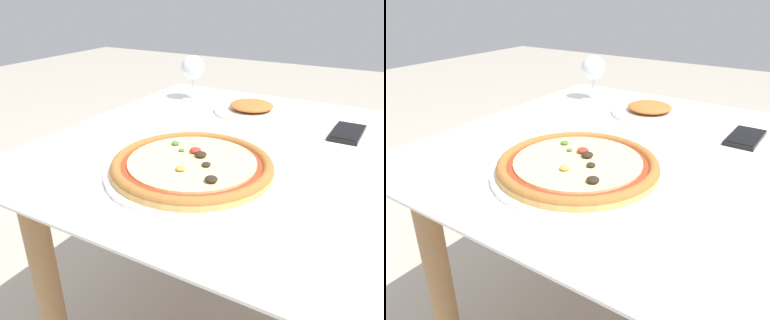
% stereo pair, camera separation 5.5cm
% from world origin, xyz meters
% --- Properties ---
extents(dining_table, '(1.12, 0.91, 0.71)m').
position_xyz_m(dining_table, '(0.00, 0.00, 0.62)').
color(dining_table, '#997047').
rests_on(dining_table, ground_plane).
extents(pizza_plate, '(0.35, 0.35, 0.04)m').
position_xyz_m(pizza_plate, '(-0.14, -0.19, 0.73)').
color(pizza_plate, white).
rests_on(pizza_plate, dining_table).
extents(fork, '(0.03, 0.17, 0.00)m').
position_xyz_m(fork, '(-0.31, 0.07, 0.71)').
color(fork, silver).
rests_on(fork, dining_table).
extents(wine_glass_far_left, '(0.08, 0.08, 0.14)m').
position_xyz_m(wine_glass_far_left, '(-0.41, 0.29, 0.81)').
color(wine_glass_far_left, silver).
rests_on(wine_glass_far_left, dining_table).
extents(cell_phone, '(0.07, 0.15, 0.01)m').
position_xyz_m(cell_phone, '(0.09, 0.19, 0.72)').
color(cell_phone, black).
rests_on(cell_phone, dining_table).
extents(side_plate, '(0.22, 0.22, 0.03)m').
position_xyz_m(side_plate, '(-0.19, 0.24, 0.72)').
color(side_plate, white).
rests_on(side_plate, dining_table).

